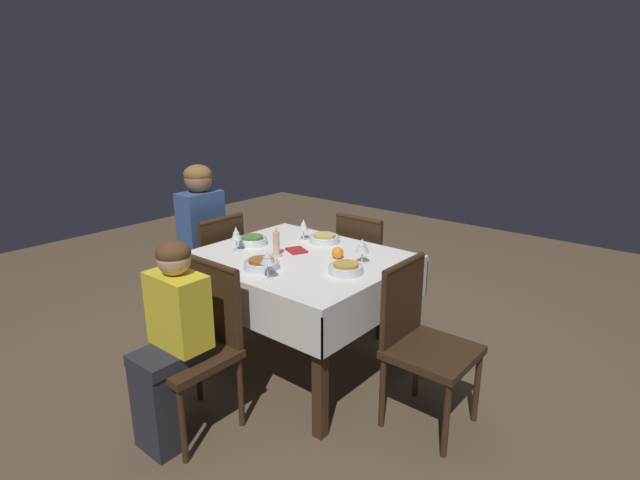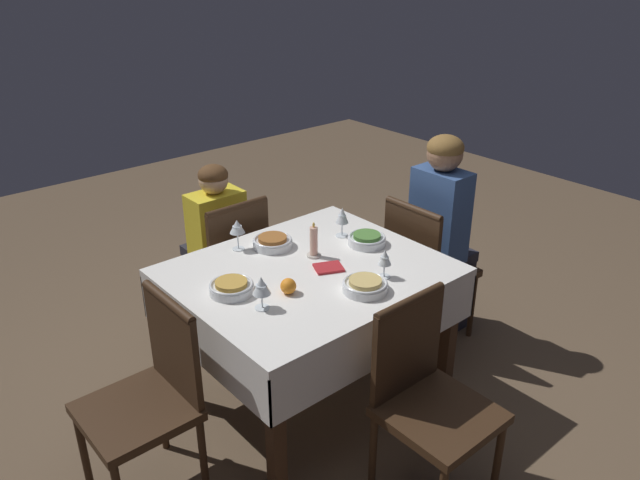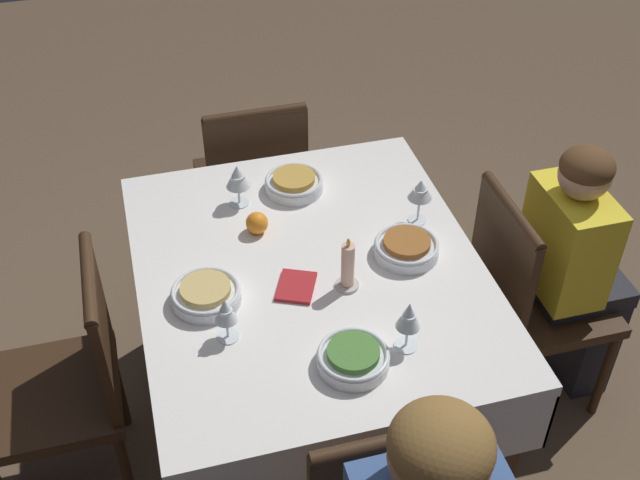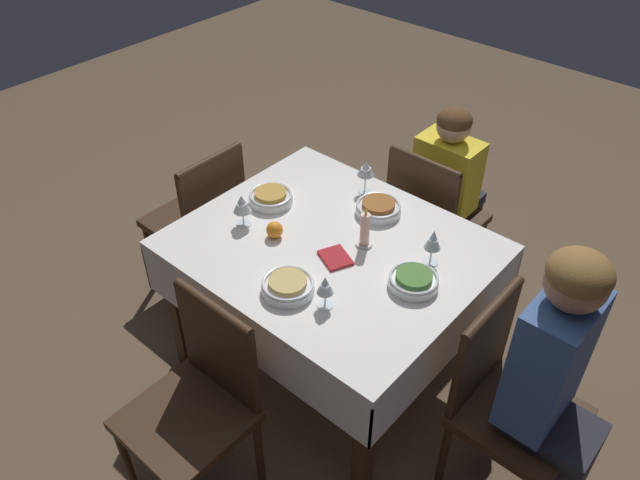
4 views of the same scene
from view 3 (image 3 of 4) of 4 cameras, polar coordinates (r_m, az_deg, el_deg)
ground_plane at (r=2.89m, az=-0.60°, el=-12.99°), size 8.00×8.00×0.00m
dining_table at (r=2.41m, az=-0.70°, el=-3.72°), size 1.19×1.00×0.74m
chair_north at (r=2.73m, az=14.59°, el=-3.65°), size 0.41×0.41×0.87m
chair_west at (r=3.14m, az=-4.74°, el=4.23°), size 0.41×0.41×0.87m
chair_south at (r=2.51m, az=-17.36°, el=-9.25°), size 0.41×0.41×0.87m
person_child_yellow at (r=2.75m, az=17.82°, el=-1.79°), size 0.30×0.33×1.03m
bowl_east at (r=2.06m, az=2.37°, el=-8.35°), size 0.19×0.19×0.06m
wine_glass_east at (r=2.06m, az=6.33°, el=-5.47°), size 0.06×0.06×0.16m
bowl_north at (r=2.39m, az=6.17°, el=-0.50°), size 0.19×0.19×0.06m
wine_glass_north at (r=2.46m, az=7.15°, el=3.50°), size 0.07×0.07×0.16m
bowl_west at (r=2.63m, az=-1.86°, el=4.08°), size 0.19×0.19×0.06m
wine_glass_west at (r=2.53m, az=-5.89°, el=4.44°), size 0.08×0.08×0.15m
bowl_south at (r=2.25m, az=-8.11°, el=-3.81°), size 0.20×0.20×0.06m
wine_glass_south at (r=2.09m, az=-6.73°, el=-5.10°), size 0.06×0.06×0.14m
candle_centerpiece at (r=2.24m, az=1.98°, el=-2.04°), size 0.07×0.07×0.18m
orange_fruit at (r=2.46m, az=-4.51°, el=1.22°), size 0.07×0.07×0.07m
napkin_red_folded at (r=2.28m, az=-1.71°, el=-3.32°), size 0.16×0.14×0.01m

